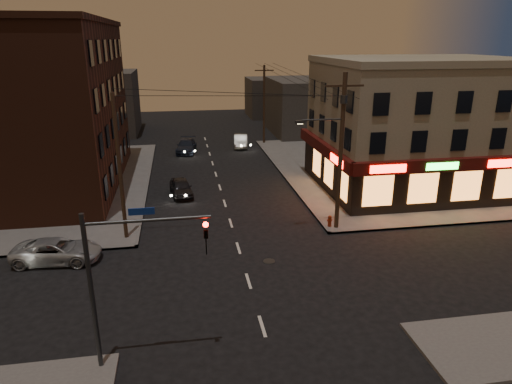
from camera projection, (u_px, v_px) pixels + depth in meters
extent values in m
plane|color=black|center=(248.00, 281.00, 23.86)|extent=(120.00, 120.00, 0.00)
cube|color=#514F4C|center=(401.00, 168.00, 44.43)|extent=(24.00, 28.00, 0.15)
cube|color=#514F4C|center=(5.00, 187.00, 38.72)|extent=(24.00, 28.00, 0.15)
cube|color=gray|center=(416.00, 127.00, 37.35)|extent=(15.00, 12.00, 10.00)
cube|color=gray|center=(423.00, 60.00, 35.67)|extent=(15.20, 12.20, 0.50)
cube|color=black|center=(451.00, 187.00, 32.86)|extent=(15.12, 0.25, 3.40)
cube|color=black|center=(327.00, 170.00, 37.23)|extent=(0.25, 12.12, 3.40)
cube|color=#410D0A|center=(457.00, 164.00, 32.00)|extent=(15.60, 0.50, 0.90)
cube|color=#410D0A|center=(324.00, 148.00, 36.60)|extent=(0.50, 12.60, 0.90)
cube|color=#FF140C|center=(388.00, 169.00, 30.91)|extent=(2.60, 0.06, 0.55)
cube|color=#FF140C|center=(505.00, 163.00, 32.30)|extent=(2.60, 0.06, 0.55)
cube|color=#26FF3F|center=(442.00, 166.00, 31.54)|extent=(2.40, 0.06, 0.50)
cube|color=#FF140C|center=(337.00, 161.00, 33.01)|extent=(0.06, 2.60, 0.55)
cube|color=orange|center=(445.00, 187.00, 32.59)|extent=(12.40, 0.08, 2.20)
cube|color=orange|center=(329.00, 172.00, 36.24)|extent=(0.08, 8.40, 2.20)
cube|color=#432115|center=(37.00, 108.00, 37.16)|extent=(12.00, 20.00, 13.00)
cube|color=#3F3D3A|center=(309.00, 106.00, 60.44)|extent=(10.00, 12.00, 7.00)
cube|color=#3F3D3A|center=(102.00, 103.00, 59.73)|extent=(9.00, 10.00, 8.00)
cube|color=#3F3D3A|center=(273.00, 97.00, 73.35)|extent=(8.00, 8.00, 6.00)
cylinder|color=#382619|center=(341.00, 154.00, 28.70)|extent=(0.28, 0.28, 10.00)
cube|color=#382619|center=(345.00, 86.00, 27.35)|extent=(2.40, 0.12, 0.12)
cylinder|color=#333538|center=(344.00, 99.00, 27.61)|extent=(0.44, 0.44, 0.50)
cylinder|color=#333538|center=(322.00, 120.00, 27.79)|extent=(2.60, 0.10, 0.10)
cube|color=#333538|center=(300.00, 122.00, 27.60)|extent=(0.60, 0.25, 0.18)
cube|color=#FFD88C|center=(300.00, 124.00, 27.63)|extent=(0.35, 0.15, 0.04)
cylinder|color=#382619|center=(264.00, 105.00, 53.33)|extent=(0.26, 0.26, 9.00)
cylinder|color=#382619|center=(120.00, 168.00, 27.36)|extent=(0.24, 0.24, 9.00)
cylinder|color=#333538|center=(92.00, 296.00, 16.56)|extent=(0.18, 0.18, 6.40)
cylinder|color=#333538|center=(148.00, 220.00, 16.01)|extent=(4.40, 0.12, 0.12)
imported|color=black|center=(206.00, 230.00, 16.48)|extent=(0.16, 0.20, 1.00)
sphere|color=#FF0C05|center=(206.00, 225.00, 16.29)|extent=(0.20, 0.20, 0.20)
cube|color=navy|center=(141.00, 211.00, 15.86)|extent=(0.90, 0.05, 0.25)
imported|color=#989DA1|center=(57.00, 251.00, 25.74)|extent=(5.00, 2.67, 1.34)
imported|color=black|center=(181.00, 187.00, 36.64)|extent=(2.06, 4.11, 1.34)
imported|color=slate|center=(241.00, 141.00, 53.00)|extent=(2.05, 4.46, 1.42)
imported|color=#182030|center=(186.00, 146.00, 50.50)|extent=(2.58, 5.06, 1.41)
cylinder|color=maroon|center=(330.00, 222.00, 30.33)|extent=(0.25, 0.25, 0.62)
sphere|color=maroon|center=(330.00, 217.00, 30.22)|extent=(0.25, 0.25, 0.25)
cylinder|color=maroon|center=(330.00, 220.00, 30.29)|extent=(0.34, 0.16, 0.12)
cylinder|color=maroon|center=(330.00, 220.00, 30.29)|extent=(0.16, 0.34, 0.12)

